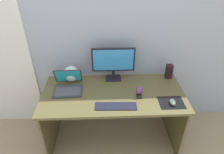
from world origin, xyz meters
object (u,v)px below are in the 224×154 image
(phone_in_dock, at_px, (139,93))
(fishbowl, at_px, (71,74))
(speaker_right, at_px, (169,71))
(mouse, at_px, (173,102))
(monitor, at_px, (113,62))
(laptop, at_px, (68,86))
(keyboard_external, at_px, (116,106))

(phone_in_dock, bearing_deg, fishbowl, 155.25)
(speaker_right, bearing_deg, phone_in_dock, -139.32)
(speaker_right, xyz_separation_m, mouse, (-0.09, -0.48, -0.07))
(monitor, relative_size, mouse, 4.87)
(laptop, relative_size, keyboard_external, 0.76)
(keyboard_external, bearing_deg, mouse, 3.66)
(mouse, bearing_deg, fishbowl, 160.09)
(fishbowl, height_order, mouse, fishbowl)
(mouse, bearing_deg, monitor, 143.78)
(laptop, height_order, fishbowl, laptop)
(laptop, height_order, mouse, laptop)
(speaker_right, distance_m, keyboard_external, 0.83)
(keyboard_external, distance_m, phone_in_dock, 0.29)
(fishbowl, height_order, keyboard_external, fishbowl)
(phone_in_dock, bearing_deg, mouse, -22.29)
(monitor, distance_m, speaker_right, 0.67)
(fishbowl, relative_size, phone_in_dock, 1.34)
(speaker_right, xyz_separation_m, fishbowl, (-1.15, -0.00, 0.00))
(fishbowl, relative_size, mouse, 1.85)
(laptop, distance_m, phone_in_dock, 0.78)
(fishbowl, bearing_deg, monitor, 1.36)
(fishbowl, bearing_deg, phone_in_dock, -24.75)
(monitor, bearing_deg, phone_in_dock, -54.30)
(speaker_right, height_order, laptop, laptop)
(keyboard_external, bearing_deg, speaker_right, 38.87)
(monitor, height_order, laptop, monitor)
(speaker_right, relative_size, phone_in_dock, 1.25)
(laptop, relative_size, mouse, 3.11)
(keyboard_external, bearing_deg, laptop, 150.82)
(monitor, bearing_deg, keyboard_external, -89.77)
(monitor, height_order, keyboard_external, monitor)
(speaker_right, distance_m, phone_in_dock, 0.53)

